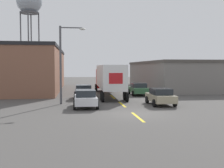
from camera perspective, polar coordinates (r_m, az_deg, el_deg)
name	(u,v)px	position (r m, az deg, el deg)	size (l,w,h in m)	color
ground_plane	(134,114)	(21.01, 4.47, -6.10)	(160.00, 160.00, 0.00)	#4C4947
road_centerline	(122,104)	(26.28, 2.05, -4.16)	(0.20, 17.25, 0.01)	yellow
warehouse_left	(17,69)	(44.14, -18.73, 2.82)	(12.98, 23.94, 6.29)	brown
warehouse_right	(174,75)	(47.46, 12.47, 1.83)	(10.66, 22.56, 4.43)	slate
semi_truck	(108,77)	(34.81, -0.74, 1.40)	(3.02, 15.70, 3.71)	#B21919
parked_car_left_far	(83,91)	(31.11, -5.82, -1.51)	(2.07, 4.11, 1.54)	black
parked_car_right_mid	(138,89)	(35.02, 5.40, -0.96)	(2.07, 4.11, 1.54)	#2D5B38
parked_car_left_near	(86,98)	(24.30, -5.40, -2.89)	(2.07, 4.11, 1.54)	silver
parked_car_right_near	(161,96)	(26.17, 9.83, -2.47)	(2.07, 4.11, 1.54)	tan
water_tower	(29,2)	(67.62, -16.46, 15.61)	(5.67, 5.67, 21.09)	#47474C
street_lamp	(64,59)	(26.72, -9.78, 5.10)	(2.43, 0.32, 7.31)	#4C4C51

